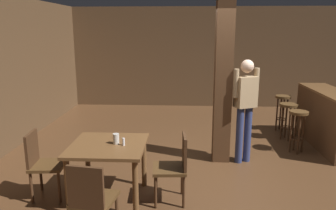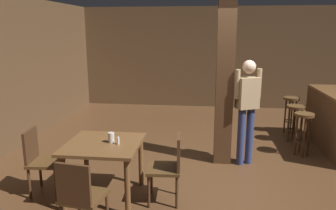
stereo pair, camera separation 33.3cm
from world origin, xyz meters
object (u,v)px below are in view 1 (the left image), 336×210
dining_table (108,154)px  bar_counter (324,118)px  bar_stool_mid (288,113)px  chair_west (42,161)px  napkin_cup (116,139)px  bar_stool_far (282,105)px  bar_stool_near (298,122)px  salt_shaker (124,142)px  chair_south (91,198)px  chair_east (175,165)px  standing_person (245,104)px

dining_table → bar_counter: size_ratio=0.47×
bar_stool_mid → chair_west: bearing=-147.0°
napkin_cup → bar_stool_far: 4.33m
bar_stool_near → napkin_cup: bearing=-147.9°
napkin_cup → salt_shaker: size_ratio=1.38×
chair_south → bar_stool_far: size_ratio=1.13×
chair_east → chair_west: size_ratio=1.00×
chair_south → bar_counter: bar_counter is taller
napkin_cup → chair_south: bearing=-94.7°
chair_west → napkin_cup: size_ratio=6.71×
chair_west → salt_shaker: 1.13m
dining_table → napkin_cup: 0.22m
chair_south → salt_shaker: chair_south is taller
bar_counter → bar_stool_mid: size_ratio=2.70×
napkin_cup → dining_table: bearing=-165.0°
chair_south → bar_stool_near: 4.04m
standing_person → napkin_cup: bearing=-144.3°
standing_person → chair_south: bearing=-130.6°
dining_table → salt_shaker: size_ratio=9.87×
salt_shaker → bar_stool_far: 4.30m
dining_table → salt_shaker: (0.21, -0.03, 0.18)m
bar_stool_near → bar_stool_far: 1.31m
chair_south → bar_counter: bearing=41.1°
bar_counter → bar_stool_near: (-0.61, -0.39, 0.03)m
dining_table → chair_west: size_ratio=1.06×
chair_south → standing_person: standing_person is taller
chair_east → salt_shaker: size_ratio=9.29×
chair_west → standing_person: (2.84, 1.35, 0.50)m
standing_person → bar_stool_near: 1.23m
chair_east → standing_person: (1.10, 1.36, 0.50)m
napkin_cup → bar_stool_near: bearing=32.1°
napkin_cup → bar_stool_mid: napkin_cup is taller
bar_stool_near → standing_person: bearing=-154.9°
standing_person → bar_stool_far: size_ratio=2.18×
chair_west → bar_stool_mid: size_ratio=1.20×
bar_stool_far → napkin_cup: bearing=-133.8°
dining_table → bar_stool_near: (3.00, 1.85, -0.07)m
standing_person → bar_stool_near: bearing=25.1°
bar_stool_far → standing_person: bearing=-122.5°
bar_stool_near → dining_table: bearing=-148.3°
dining_table → chair_west: (-0.89, 0.01, -0.13)m
bar_counter → bar_stool_mid: bar_counter is taller
salt_shaker → bar_stool_far: (2.89, 3.18, -0.23)m
dining_table → standing_person: standing_person is taller
salt_shaker → bar_stool_far: salt_shaker is taller
chair_south → chair_east: 1.22m
chair_west → standing_person: 3.18m
standing_person → bar_counter: standing_person is taller
salt_shaker → standing_person: bearing=38.5°
napkin_cup → standing_person: bearing=35.7°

